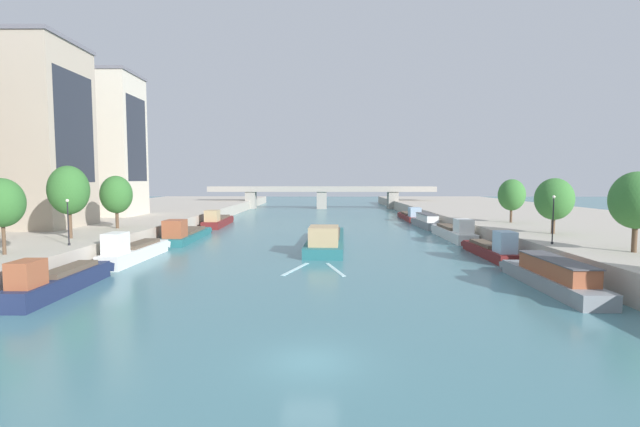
# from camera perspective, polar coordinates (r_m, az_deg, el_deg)

# --- Properties ---
(ground_plane) EXTENTS (400.00, 400.00, 0.00)m
(ground_plane) POSITION_cam_1_polar(r_m,az_deg,el_deg) (20.84, -1.31, -18.64)
(ground_plane) COLOR teal
(quay_left) EXTENTS (36.00, 170.00, 2.30)m
(quay_left) POSITION_cam_1_polar(r_m,az_deg,el_deg) (84.05, -27.07, -0.90)
(quay_left) COLOR #B7AD9E
(quay_left) RESTS_ON ground
(quay_right) EXTENTS (36.00, 170.00, 2.30)m
(quay_right) POSITION_cam_1_polar(r_m,az_deg,el_deg) (83.48, 27.32, -0.94)
(quay_right) COLOR #B7AD9E
(quay_right) RESTS_ON ground
(barge_midriver) EXTENTS (5.21, 22.01, 3.14)m
(barge_midriver) POSITION_cam_1_polar(r_m,az_deg,el_deg) (54.00, 0.80, -3.33)
(barge_midriver) COLOR #23666B
(barge_midriver) RESTS_ON ground
(wake_behind_barge) EXTENTS (5.59, 6.03, 0.03)m
(wake_behind_barge) POSITION_cam_1_polar(r_m,az_deg,el_deg) (40.55, -0.60, -7.21)
(wake_behind_barge) COLOR silver
(wake_behind_barge) RESTS_ON ground
(moored_boat_left_end) EXTENTS (2.21, 11.89, 3.03)m
(moored_boat_left_end) POSITION_cam_1_polar(r_m,az_deg,el_deg) (37.07, -30.68, -7.45)
(moored_boat_left_end) COLOR #1E284C
(moored_boat_left_end) RESTS_ON ground
(moored_boat_left_far) EXTENTS (2.53, 12.77, 3.28)m
(moored_boat_left_far) POSITION_cam_1_polar(r_m,az_deg,el_deg) (48.41, -22.93, -4.48)
(moored_boat_left_far) COLOR silver
(moored_boat_left_far) RESTS_ON ground
(moored_boat_left_midway) EXTENTS (3.50, 15.60, 3.16)m
(moored_boat_left_midway) POSITION_cam_1_polar(r_m,az_deg,el_deg) (62.20, -17.06, -2.53)
(moored_boat_left_midway) COLOR #23666B
(moored_boat_left_midway) RESTS_ON ground
(moored_boat_left_downstream) EXTENTS (3.34, 15.17, 3.10)m
(moored_boat_left_downstream) POSITION_cam_1_polar(r_m,az_deg,el_deg) (80.36, -13.09, -0.91)
(moored_boat_left_downstream) COLOR maroon
(moored_boat_left_downstream) RESTS_ON ground
(moored_boat_right_gap_after) EXTENTS (2.46, 13.19, 2.39)m
(moored_boat_right_gap_after) POSITION_cam_1_polar(r_m,az_deg,el_deg) (37.46, 27.82, -7.15)
(moored_boat_right_gap_after) COLOR gray
(moored_boat_right_gap_after) RESTS_ON ground
(moored_boat_right_lone) EXTENTS (2.35, 11.92, 3.15)m
(moored_boat_right_lone) POSITION_cam_1_polar(r_m,az_deg,el_deg) (49.85, 21.33, -4.29)
(moored_boat_right_lone) COLOR maroon
(moored_boat_right_lone) RESTS_ON ground
(moored_boat_right_midway) EXTENTS (2.65, 14.58, 3.14)m
(moored_boat_right_midway) POSITION_cam_1_polar(r_m,az_deg,el_deg) (63.65, 16.91, -2.31)
(moored_boat_right_midway) COLOR silver
(moored_boat_right_midway) RESTS_ON ground
(moored_boat_right_end) EXTENTS (2.79, 12.58, 2.39)m
(moored_boat_right_end) POSITION_cam_1_polar(r_m,az_deg,el_deg) (78.20, 13.55, -1.01)
(moored_boat_right_end) COLOR gray
(moored_boat_right_end) RESTS_ON ground
(moored_boat_right_upstream) EXTENTS (3.08, 15.80, 2.81)m
(moored_boat_right_upstream) POSITION_cam_1_polar(r_m,az_deg,el_deg) (92.31, 11.63, -0.28)
(moored_boat_right_upstream) COLOR maroon
(moored_boat_right_upstream) RESTS_ON ground
(tree_left_midway) EXTENTS (3.25, 3.25, 6.00)m
(tree_left_midway) POSITION_cam_1_polar(r_m,az_deg,el_deg) (42.31, -35.90, 1.13)
(tree_left_midway) COLOR brown
(tree_left_midway) RESTS_ON quay_left
(tree_left_second) EXTENTS (3.85, 3.85, 7.27)m
(tree_left_second) POSITION_cam_1_polar(r_m,az_deg,el_deg) (50.58, -29.76, 2.62)
(tree_left_second) COLOR brown
(tree_left_second) RESTS_ON quay_left
(tree_left_end_of_row) EXTENTS (3.70, 3.70, 6.36)m
(tree_left_end_of_row) POSITION_cam_1_polar(r_m,az_deg,el_deg) (58.56, -24.87, 2.23)
(tree_left_end_of_row) COLOR brown
(tree_left_end_of_row) RESTS_ON quay_left
(tree_right_end_of_row) EXTENTS (3.97, 3.97, 6.53)m
(tree_right_end_of_row) POSITION_cam_1_polar(r_m,az_deg,el_deg) (43.55, 35.75, 1.38)
(tree_right_end_of_row) COLOR brown
(tree_right_end_of_row) RESTS_ON quay_right
(tree_right_third) EXTENTS (4.00, 4.00, 6.05)m
(tree_right_third) POSITION_cam_1_polar(r_m,az_deg,el_deg) (54.06, 28.04, 1.66)
(tree_right_third) COLOR brown
(tree_right_third) RESTS_ON quay_right
(tree_right_past_mid) EXTENTS (3.60, 3.60, 5.97)m
(tree_right_past_mid) POSITION_cam_1_polar(r_m,az_deg,el_deg) (65.93, 23.56, 2.22)
(tree_right_past_mid) COLOR brown
(tree_right_past_mid) RESTS_ON quay_right
(lamppost_left_bank) EXTENTS (0.28, 0.28, 4.15)m
(lamppost_left_bank) POSITION_cam_1_polar(r_m,az_deg,el_deg) (45.28, -29.82, -0.72)
(lamppost_left_bank) COLOR black
(lamppost_left_bank) RESTS_ON quay_left
(lamppost_right_bank) EXTENTS (0.28, 0.28, 4.46)m
(lamppost_right_bank) POSITION_cam_1_polar(r_m,az_deg,el_deg) (45.30, 27.93, -0.45)
(lamppost_right_bank) COLOR black
(lamppost_right_bank) RESTS_ON quay_right
(building_left_corner) EXTENTS (14.43, 10.76, 22.80)m
(building_left_corner) POSITION_cam_1_polar(r_m,az_deg,el_deg) (66.29, -34.43, 8.42)
(building_left_corner) COLOR #B2A38E
(building_left_corner) RESTS_ON quay_left
(building_left_middle) EXTENTS (14.20, 9.29, 23.22)m
(building_left_middle) POSITION_cam_1_polar(r_m,az_deg,el_deg) (81.84, -27.09, 7.93)
(building_left_middle) COLOR beige
(building_left_middle) RESTS_ON quay_left
(bridge_far) EXTENTS (64.57, 4.40, 6.35)m
(bridge_far) POSITION_cam_1_polar(r_m,az_deg,el_deg) (125.70, 0.22, 2.50)
(bridge_far) COLOR #9E998E
(bridge_far) RESTS_ON ground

